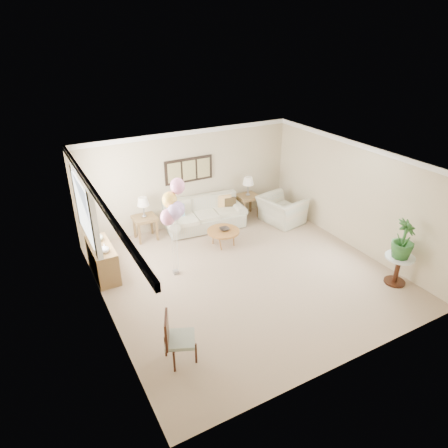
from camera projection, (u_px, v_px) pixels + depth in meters
name	position (u px, v px, depth m)	size (l,w,h in m)	color
ground_plane	(246.00, 274.00, 8.88)	(6.00, 6.00, 0.00)	tan
room_shell	(241.00, 207.00, 8.18)	(6.04, 6.04, 2.60)	beige
wall_art_triptych	(189.00, 170.00, 10.52)	(1.35, 0.06, 0.65)	black
sofa	(204.00, 216.00, 10.81)	(2.37, 1.07, 0.84)	beige
end_table_left	(145.00, 220.00, 10.13)	(0.58, 0.52, 0.63)	brown
end_table_right	(248.00, 199.00, 11.39)	(0.58, 0.53, 0.64)	brown
lamp_left	(143.00, 202.00, 9.91)	(0.30, 0.30, 0.53)	gray
lamp_right	(248.00, 181.00, 11.16)	(0.31, 0.31, 0.55)	gray
coffee_table	(223.00, 232.00, 9.91)	(0.81, 0.81, 0.41)	#9F5F33
decor_bowl	(224.00, 229.00, 9.89)	(0.25, 0.25, 0.06)	black
armchair	(281.00, 210.00, 11.09)	(1.14, 1.00, 0.74)	beige
side_table	(399.00, 263.00, 8.38)	(0.60, 0.60, 0.65)	silver
potted_plant	(404.00, 240.00, 8.10)	(0.47, 0.47, 0.83)	#244B23
accent_chair	(176.00, 337.00, 6.38)	(0.63, 0.62, 0.97)	gray
credenza	(103.00, 260.00, 8.71)	(0.46, 1.20, 0.74)	brown
vase_white	(105.00, 248.00, 8.25)	(0.18, 0.18, 0.19)	white
vase_sage	(98.00, 236.00, 8.70)	(0.20, 0.20, 0.21)	beige
balloon_cluster	(173.00, 205.00, 8.15)	(0.65, 0.57, 2.20)	gray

